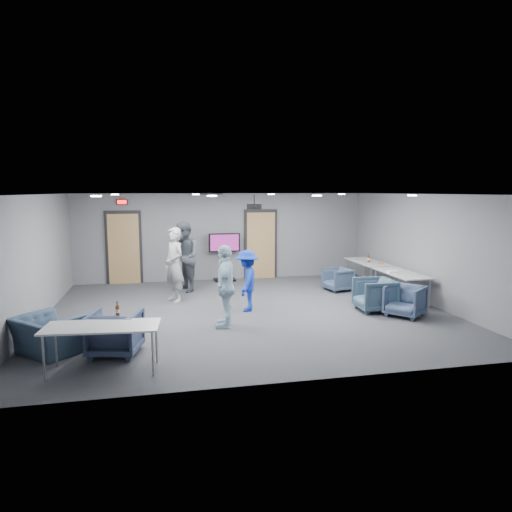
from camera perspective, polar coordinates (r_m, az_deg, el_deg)
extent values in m
plane|color=#35373D|center=(10.66, -1.07, -6.95)|extent=(9.00, 9.00, 0.00)
plane|color=white|center=(10.29, -1.11, 7.73)|extent=(9.00, 9.00, 0.00)
cube|color=slate|center=(14.31, -4.14, 2.41)|extent=(9.00, 0.02, 2.70)
cube|color=slate|center=(6.56, 5.60, -4.43)|extent=(9.00, 0.02, 2.70)
cube|color=slate|center=(10.51, -25.93, -0.47)|extent=(0.02, 8.00, 2.70)
cube|color=slate|center=(12.07, 20.38, 0.86)|extent=(0.02, 8.00, 2.70)
cube|color=black|center=(14.21, -16.18, 0.97)|extent=(1.06, 0.06, 2.24)
cube|color=tan|center=(14.18, -16.19, 0.83)|extent=(0.90, 0.05, 2.10)
cylinder|color=#9A9EA3|center=(14.11, -14.78, 0.65)|extent=(0.04, 0.10, 0.04)
cube|color=black|center=(14.52, 0.58, 1.44)|extent=(1.06, 0.06, 2.24)
cube|color=tan|center=(14.49, 0.62, 1.31)|extent=(0.90, 0.05, 2.10)
cylinder|color=#9A9EA3|center=(14.52, 2.01, 1.12)|extent=(0.04, 0.10, 0.04)
cube|color=black|center=(14.08, -16.41, 6.50)|extent=(0.32, 0.06, 0.16)
cube|color=#FF0C0C|center=(14.04, -16.42, 6.49)|extent=(0.26, 0.02, 0.11)
cube|color=black|center=(12.98, -5.67, 7.71)|extent=(0.60, 0.60, 0.03)
cylinder|color=white|center=(8.37, -19.37, 7.07)|extent=(0.18, 0.18, 0.02)
cylinder|color=white|center=(11.95, -17.21, 7.35)|extent=(0.18, 0.18, 0.02)
cylinder|color=white|center=(8.36, -5.53, 7.49)|extent=(0.18, 0.18, 0.02)
cylinder|color=white|center=(11.94, -7.53, 7.64)|extent=(0.18, 0.18, 0.02)
cylinder|color=white|center=(8.81, 7.61, 7.49)|extent=(0.18, 0.18, 0.02)
cylinder|color=white|center=(12.26, 1.91, 7.72)|extent=(0.18, 0.18, 0.02)
cylinder|color=white|center=(9.67, 18.93, 7.18)|extent=(0.18, 0.18, 0.02)
cylinder|color=white|center=(12.89, 10.65, 7.61)|extent=(0.18, 0.18, 0.02)
imported|color=#989B98|center=(11.61, -10.17, -1.08)|extent=(0.72, 0.82, 1.88)
imported|color=#4C535C|center=(12.72, -8.96, -0.10)|extent=(1.02, 1.14, 1.95)
imported|color=silver|center=(9.33, -3.83, -3.79)|extent=(0.63, 1.06, 1.70)
imported|color=#1932A8|center=(10.57, -1.14, -3.10)|extent=(0.80, 1.04, 1.43)
imported|color=#384761|center=(12.97, 10.18, -2.92)|extent=(0.82, 0.80, 0.63)
imported|color=#364B5E|center=(10.97, 14.60, -4.71)|extent=(0.88, 0.85, 0.77)
imported|color=#3B4A67|center=(10.71, 18.11, -5.35)|extent=(1.07, 1.07, 0.70)
imported|color=#37425F|center=(8.23, -17.18, -9.15)|extent=(0.98, 1.00, 0.76)
imported|color=#384B61|center=(8.68, -24.63, -8.98)|extent=(1.35, 1.34, 0.66)
cube|color=#B8BBBE|center=(13.73, 13.81, -0.72)|extent=(0.75, 1.79, 0.03)
cylinder|color=#9A9EA3|center=(14.40, 11.30, -1.71)|extent=(0.04, 0.04, 0.70)
cylinder|color=#9A9EA3|center=(12.94, 14.15, -2.90)|extent=(0.04, 0.04, 0.70)
cylinder|color=#9A9EA3|center=(14.64, 13.41, -1.61)|extent=(0.04, 0.04, 0.70)
cylinder|color=#9A9EA3|center=(13.21, 16.44, -2.77)|extent=(0.04, 0.04, 0.70)
cube|color=#B8BBBE|center=(12.07, 17.73, -2.07)|extent=(0.74, 1.78, 0.03)
cylinder|color=#9A9EA3|center=(12.70, 14.71, -3.13)|extent=(0.04, 0.04, 0.70)
cylinder|color=#9A9EA3|center=(11.31, 18.40, -4.65)|extent=(0.04, 0.04, 0.70)
cylinder|color=#9A9EA3|center=(12.97, 17.01, -2.99)|extent=(0.04, 0.04, 0.70)
cylinder|color=#9A9EA3|center=(11.62, 20.88, -4.45)|extent=(0.04, 0.04, 0.70)
cube|color=#B8BBBE|center=(7.45, -18.71, -8.35)|extent=(1.79, 0.88, 0.03)
cylinder|color=#9A9EA3|center=(7.70, -12.33, -10.41)|extent=(0.04, 0.04, 0.70)
cylinder|color=#9A9EA3|center=(8.01, -23.76, -10.19)|extent=(0.04, 0.04, 0.70)
cylinder|color=#9A9EA3|center=(7.17, -12.77, -11.82)|extent=(0.04, 0.04, 0.70)
cylinder|color=#9A9EA3|center=(7.51, -25.02, -11.49)|extent=(0.04, 0.04, 0.70)
cylinder|color=#53240E|center=(7.89, -16.93, -6.59)|extent=(0.06, 0.06, 0.17)
cylinder|color=#53240E|center=(7.86, -16.96, -5.70)|extent=(0.02, 0.02, 0.08)
cylinder|color=beige|center=(7.89, -16.93, -6.59)|extent=(0.07, 0.07, 0.06)
cylinder|color=#53240E|center=(13.57, 13.90, -0.37)|extent=(0.06, 0.06, 0.18)
cylinder|color=#53240E|center=(13.55, 13.91, 0.17)|extent=(0.02, 0.02, 0.08)
cylinder|color=beige|center=(13.57, 13.90, -0.37)|extent=(0.07, 0.07, 0.06)
cube|color=#C35B30|center=(13.32, 15.37, -0.90)|extent=(0.17, 0.13, 0.03)
cube|color=white|center=(11.98, 16.72, -1.89)|extent=(0.25, 0.18, 0.06)
cube|color=black|center=(14.26, -3.93, -2.97)|extent=(0.65, 0.46, 0.06)
cylinder|color=black|center=(14.16, -3.95, -0.71)|extent=(0.06, 0.06, 1.11)
cube|color=black|center=(14.08, -3.97, 1.70)|extent=(0.97, 0.07, 0.57)
cube|color=#731962|center=(14.03, -3.94, 1.67)|extent=(0.88, 0.01, 0.50)
cylinder|color=black|center=(11.24, -0.21, 7.15)|extent=(0.04, 0.04, 0.22)
cube|color=black|center=(11.25, -0.21, 6.24)|extent=(0.42, 0.38, 0.14)
cylinder|color=black|center=(11.09, -0.03, 6.21)|extent=(0.08, 0.06, 0.08)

